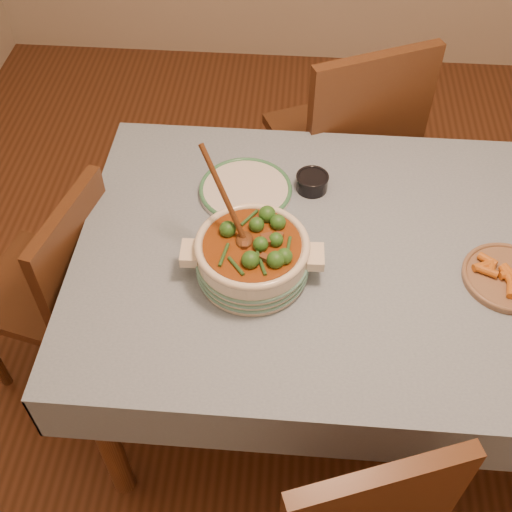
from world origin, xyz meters
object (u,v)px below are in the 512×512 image
at_px(stew_casserole, 252,254).
at_px(chair_left, 59,283).
at_px(fried_plate, 508,276).
at_px(chair_far, 349,139).
at_px(dining_table, 364,273).
at_px(white_plate, 246,190).
at_px(condiment_bowl, 312,181).

height_order(stew_casserole, chair_left, stew_casserole).
relative_size(fried_plate, chair_far, 0.28).
relative_size(dining_table, chair_left, 1.97).
relative_size(white_plate, condiment_bowl, 2.84).
bearing_deg(stew_casserole, white_plate, 98.40).
xyz_separation_m(stew_casserole, white_plate, (-0.05, 0.32, -0.06)).
bearing_deg(fried_plate, chair_left, 175.74).
height_order(fried_plate, chair_left, chair_left).
height_order(dining_table, stew_casserole, stew_casserole).
bearing_deg(chair_left, dining_table, 101.72).
height_order(white_plate, chair_left, chair_left).
distance_m(stew_casserole, fried_plate, 0.70).
distance_m(dining_table, stew_casserole, 0.38).
xyz_separation_m(fried_plate, chair_left, (-1.35, 0.10, -0.29)).
relative_size(dining_table, chair_far, 1.68).
relative_size(condiment_bowl, fried_plate, 0.36).
xyz_separation_m(condiment_bowl, fried_plate, (0.54, -0.33, -0.01)).
height_order(stew_casserole, condiment_bowl, stew_casserole).
bearing_deg(stew_casserole, dining_table, 17.42).
relative_size(white_plate, chair_far, 0.29).
relative_size(condiment_bowl, chair_far, 0.10).
height_order(white_plate, condiment_bowl, condiment_bowl).
bearing_deg(dining_table, white_plate, 149.48).
xyz_separation_m(stew_casserole, condiment_bowl, (0.16, 0.36, -0.05)).
relative_size(dining_table, stew_casserole, 4.32).
distance_m(dining_table, condiment_bowl, 0.33).
distance_m(fried_plate, chair_left, 1.38).
xyz_separation_m(dining_table, stew_casserole, (-0.32, -0.10, 0.17)).
bearing_deg(white_plate, dining_table, -30.52).
distance_m(fried_plate, chair_far, 0.93).
relative_size(white_plate, fried_plate, 1.03).
distance_m(dining_table, chair_left, 0.99).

